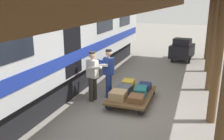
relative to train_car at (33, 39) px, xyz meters
The scene contains 13 objects.
ground_plane 4.30m from the train_car, behind, with size 60.00×60.00×0.00m, color gray.
platform_canopy 5.84m from the train_car, behind, with size 3.20×17.16×3.56m.
train_car is the anchor object (origin of this frame).
luggage_cart 3.82m from the train_car, 169.67° to the right, with size 1.30×2.13×0.30m.
suitcase_slate_roller 3.49m from the train_car, 168.70° to the right, with size 0.48×0.55×0.25m, color #4C515B.
suitcase_brown_leather 3.97m from the train_car, behind, with size 0.44×0.49×0.19m, color brown.
suitcase_yellow_case 3.63m from the train_car, 158.51° to the right, with size 0.41×0.49×0.27m, color gold.
suitcase_teal_softside 4.00m from the train_car, behind, with size 0.37×0.59×0.26m, color #1E666B.
suitcase_navy_fabric 4.15m from the train_car, 161.75° to the right, with size 0.41×0.55×0.19m, color navy.
suitcase_tan_vintage 3.43m from the train_car, behind, with size 0.49×0.52×0.27m, color tan.
porter_in_overalls 2.77m from the train_car, 160.96° to the right, with size 0.69×0.46×1.70m.
porter_by_door 2.35m from the train_car, behind, with size 0.72×0.53×1.70m.
baggage_tug 8.70m from the train_car, 121.15° to the right, with size 1.37×1.86×1.30m.
Camera 1 is at (-1.47, 6.88, 3.31)m, focal length 39.38 mm.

